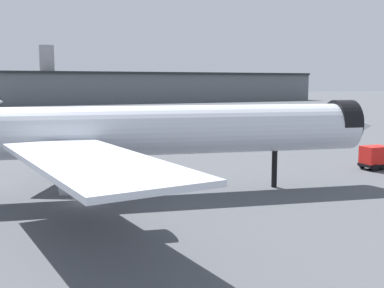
% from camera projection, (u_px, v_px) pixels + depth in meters
% --- Properties ---
extents(ground, '(900.00, 900.00, 0.00)m').
position_uv_depth(ground, '(88.00, 201.00, 44.16)').
color(ground, '#4C4F54').
extents(airliner_near_gate, '(54.20, 49.49, 14.11)m').
position_uv_depth(airliner_near_gate, '(122.00, 132.00, 45.88)').
color(airliner_near_gate, silver).
rests_on(airliner_near_gate, ground).
extents(terminal_building, '(180.70, 45.37, 29.13)m').
position_uv_depth(terminal_building, '(162.00, 87.00, 261.72)').
color(terminal_building, slate).
rests_on(terminal_building, ground).
extents(service_truck_front, '(5.71, 3.06, 3.00)m').
position_uv_depth(service_truck_front, '(381.00, 157.00, 60.38)').
color(service_truck_front, black).
rests_on(service_truck_front, ground).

